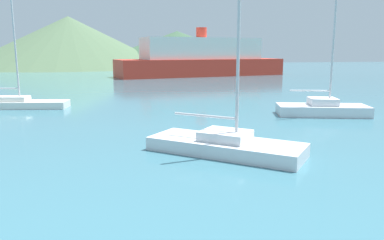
# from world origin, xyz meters

# --- Properties ---
(sailboat_inner) EXTENTS (5.88, 3.61, 9.92)m
(sailboat_inner) POSITION_xyz_m (9.99, 20.32, 0.47)
(sailboat_inner) COLOR silver
(sailboat_inner) RESTS_ON ground_plane
(sailboat_middle) EXTENTS (7.93, 2.94, 10.38)m
(sailboat_middle) POSITION_xyz_m (-10.00, 27.42, 0.40)
(sailboat_middle) COLOR white
(sailboat_middle) RESTS_ON ground_plane
(sailboat_outer) EXTENTS (6.10, 5.58, 7.50)m
(sailboat_outer) POSITION_xyz_m (1.50, 12.98, 0.37)
(sailboat_outer) COLOR silver
(sailboat_outer) RESTS_ON ground_plane
(ferry_distant) EXTENTS (27.87, 12.40, 7.59)m
(ferry_distant) POSITION_xyz_m (10.77, 58.34, 2.63)
(ferry_distant) COLOR red
(ferry_distant) RESTS_ON ground_plane
(hill_west) EXTENTS (50.31, 50.31, 12.31)m
(hill_west) POSITION_xyz_m (-13.93, 98.09, 6.16)
(hill_west) COLOR #4C6647
(hill_west) RESTS_ON ground_plane
(hill_central) EXTENTS (49.91, 49.91, 9.19)m
(hill_central) POSITION_xyz_m (13.74, 101.35, 4.59)
(hill_central) COLOR #38563D
(hill_central) RESTS_ON ground_plane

